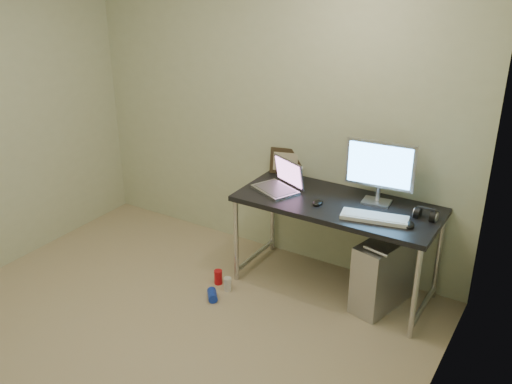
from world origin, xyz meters
name	(u,v)px	position (x,y,z in m)	size (l,w,h in m)	color
floor	(138,354)	(0.00, 0.00, 0.00)	(3.50, 3.50, 0.00)	tan
wall_back	(270,112)	(0.00, 1.75, 1.25)	(3.50, 0.02, 2.50)	beige
wall_right	(417,262)	(1.75, 0.00, 1.25)	(0.02, 3.50, 2.50)	beige
desk	(337,212)	(0.78, 1.42, 0.67)	(1.52, 0.67, 0.75)	black
tower_computer	(383,273)	(1.18, 1.40, 0.27)	(0.35, 0.56, 0.58)	silver
cable_a	(392,240)	(1.13, 1.70, 0.40)	(0.01, 0.01, 0.70)	black
cable_b	(402,246)	(1.22, 1.68, 0.38)	(0.01, 0.01, 0.72)	black
can_red	(218,277)	(-0.03, 0.99, 0.06)	(0.07, 0.07, 0.12)	red
can_white	(228,284)	(0.09, 0.95, 0.06)	(0.06, 0.06, 0.11)	silver
can_blue	(212,295)	(0.05, 0.79, 0.04)	(0.07, 0.07, 0.13)	#1735C4
laptop	(280,183)	(0.29, 1.41, 0.80)	(0.42, 0.39, 0.24)	#B6B7BE
monitor	(380,168)	(1.03, 1.57, 1.03)	(0.51, 0.17, 0.48)	#B6B7BE
keyboard	(374,218)	(1.11, 1.29, 0.76)	(0.46, 0.15, 0.03)	white
mouse_right	(409,224)	(1.36, 1.31, 0.77)	(0.07, 0.11, 0.04)	black
mouse_left	(318,202)	(0.67, 1.31, 0.77)	(0.07, 0.11, 0.04)	black
headphones	(426,215)	(1.41, 1.49, 0.78)	(0.15, 0.10, 0.10)	black
picture_frame	(286,161)	(0.17, 1.73, 0.86)	(0.27, 0.03, 0.22)	#2D2214
webcam	(300,170)	(0.34, 1.66, 0.84)	(0.04, 0.03, 0.12)	silver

